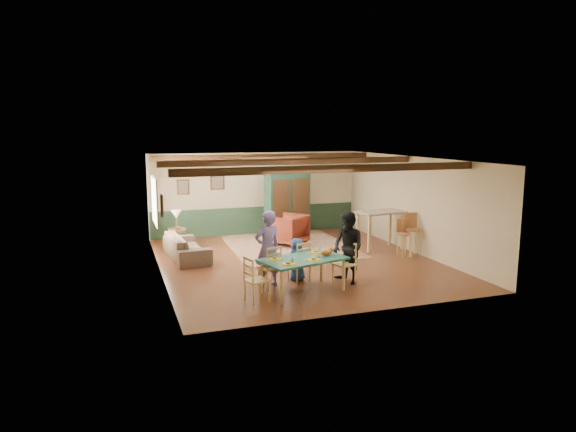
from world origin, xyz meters
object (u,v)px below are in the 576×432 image
object	(u,v)px
cat	(326,252)
armoire	(287,203)
dining_chair_far_left	(270,266)
sofa	(187,247)
person_woman	(348,248)
person_child	(297,259)
armchair	(288,229)
dining_chair_far_right	(299,261)
bar_stool_right	(413,235)
dining_chair_end_left	(257,279)
counter_table	(380,230)
bar_stool_left	(405,238)
end_table	(177,239)
dining_chair_end_right	(344,263)
table_lamp	(176,220)
person_man	(268,249)
dining_table	(303,275)

from	to	relation	value
cat	armoire	distance (m)	5.72
dining_chair_far_left	sofa	bearing A→B (deg)	-81.29
person_woman	person_child	size ratio (longest dim) A/B	1.64
armchair	armoire	bearing A→B (deg)	-144.74
armoire	dining_chair_far_right	bearing A→B (deg)	-113.61
sofa	bar_stool_right	distance (m)	6.19
person_woman	dining_chair_end_left	bearing A→B (deg)	-90.00
dining_chair_far_left	bar_stool_right	bearing A→B (deg)	-176.92
bar_stool_right	sofa	bearing A→B (deg)	170.33
counter_table	person_woman	bearing A→B (deg)	-130.43
bar_stool_left	end_table	bearing A→B (deg)	151.85
dining_chair_end_left	armchair	xyz separation A→B (m)	(2.30, 4.81, -0.01)
dining_chair_end_right	armoire	world-z (taller)	armoire
sofa	dining_chair_far_left	bearing A→B (deg)	-161.23
person_child	armoire	size ratio (longest dim) A/B	0.45
dining_chair_end_right	armchair	bearing A→B (deg)	163.80
person_child	armoire	world-z (taller)	armoire
table_lamp	counter_table	xyz separation A→B (m)	(5.59, -1.89, -0.31)
dining_chair_end_right	cat	distance (m)	0.70
armchair	counter_table	world-z (taller)	counter_table
armoire	armchair	distance (m)	1.36
armchair	sofa	distance (m)	3.24
dining_chair_end_left	end_table	xyz separation A→B (m)	(-0.95, 5.25, -0.17)
dining_chair_far_left	cat	distance (m)	1.29
counter_table	bar_stool_left	xyz separation A→B (m)	(0.19, -1.04, -0.05)
person_man	cat	bearing A→B (deg)	136.55
armoire	table_lamp	distance (m)	3.69
dining_chair_end_left	table_lamp	xyz separation A→B (m)	(-0.95, 5.25, 0.40)
armoire	counter_table	world-z (taller)	armoire
dining_chair_end_right	person_man	size ratio (longest dim) A/B	0.55
dining_chair_far_left	armchair	size ratio (longest dim) A/B	0.93
person_child	dining_table	bearing A→B (deg)	63.43
dining_table	dining_chair_far_right	size ratio (longest dim) A/B	1.89
armoire	person_child	bearing A→B (deg)	-114.08
armoire	bar_stool_right	distance (m)	4.37
person_child	counter_table	world-z (taller)	counter_table
cat	bar_stool_right	size ratio (longest dim) A/B	0.30
end_table	dining_chair_end_right	bearing A→B (deg)	-56.03
person_woman	counter_table	world-z (taller)	person_woman
cat	armchair	world-z (taller)	same
cat	table_lamp	world-z (taller)	table_lamp
bar_stool_right	armoire	bearing A→B (deg)	130.20
bar_stool_left	table_lamp	bearing A→B (deg)	151.85
dining_chair_end_left	person_child	xyz separation A→B (m)	(1.28, 1.16, 0.03)
table_lamp	bar_stool_left	size ratio (longest dim) A/B	0.54
sofa	bar_stool_left	bearing A→B (deg)	-111.67
cat	dining_chair_far_right	bearing A→B (deg)	100.37
dining_chair_end_right	person_man	xyz separation A→B (m)	(-1.68, 0.37, 0.38)
dining_chair_end_left	bar_stool_left	bearing A→B (deg)	-79.17
dining_chair_end_right	bar_stool_right	xyz separation A→B (m)	(2.91, 1.77, 0.12)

